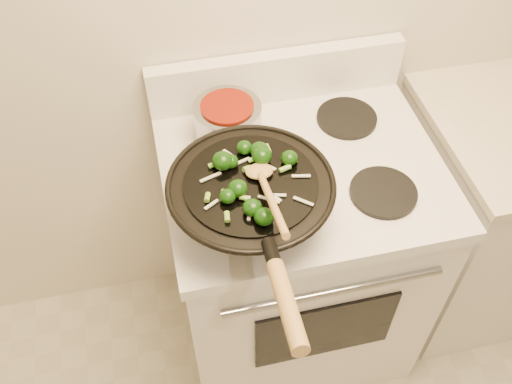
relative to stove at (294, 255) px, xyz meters
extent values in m
cube|color=white|center=(0.00, 0.00, -0.03)|extent=(0.76, 0.64, 0.88)
cube|color=white|center=(0.00, 0.00, 0.43)|extent=(0.78, 0.66, 0.04)
cube|color=white|center=(0.00, 0.30, 0.53)|extent=(0.78, 0.05, 0.16)
cylinder|color=#93979B|center=(0.00, -0.33, 0.31)|extent=(0.60, 0.02, 0.02)
cube|color=black|center=(0.00, -0.33, 0.08)|extent=(0.42, 0.01, 0.28)
cylinder|color=black|center=(-0.18, -0.15, 0.46)|extent=(0.18, 0.18, 0.01)
cylinder|color=black|center=(0.18, -0.15, 0.46)|extent=(0.18, 0.18, 0.01)
cylinder|color=black|center=(-0.18, 0.15, 0.46)|extent=(0.18, 0.18, 0.01)
cylinder|color=black|center=(0.18, 0.15, 0.46)|extent=(0.18, 0.18, 0.01)
torus|color=black|center=(-0.18, -0.15, 0.58)|extent=(0.41, 0.41, 0.01)
cylinder|color=black|center=(-0.18, -0.15, 0.58)|extent=(0.32, 0.32, 0.01)
cylinder|color=black|center=(-0.19, -0.38, 0.62)|extent=(0.03, 0.07, 0.04)
cylinder|color=#AA8143|center=(-0.19, -0.52, 0.65)|extent=(0.04, 0.22, 0.07)
ellipsoid|color=black|center=(-0.24, -0.09, 0.61)|extent=(0.05, 0.05, 0.04)
cylinder|color=#598B32|center=(-0.22, -0.09, 0.59)|extent=(0.01, 0.02, 0.01)
ellipsoid|color=black|center=(-0.24, -0.20, 0.60)|extent=(0.04, 0.04, 0.03)
ellipsoid|color=black|center=(-0.22, -0.18, 0.61)|extent=(0.05, 0.05, 0.04)
ellipsoid|color=black|center=(-0.07, -0.11, 0.60)|extent=(0.04, 0.04, 0.04)
cylinder|color=#598B32|center=(-0.06, -0.11, 0.59)|extent=(0.02, 0.02, 0.02)
ellipsoid|color=black|center=(-0.22, -0.09, 0.60)|extent=(0.04, 0.04, 0.03)
ellipsoid|color=black|center=(-0.17, -0.05, 0.60)|extent=(0.04, 0.04, 0.03)
ellipsoid|color=black|center=(-0.14, -0.07, 0.61)|extent=(0.05, 0.05, 0.04)
cylinder|color=#598B32|center=(-0.13, -0.07, 0.59)|extent=(0.02, 0.02, 0.02)
ellipsoid|color=black|center=(-0.14, -0.09, 0.61)|extent=(0.05, 0.05, 0.04)
ellipsoid|color=black|center=(-0.20, -0.24, 0.60)|extent=(0.04, 0.04, 0.04)
ellipsoid|color=black|center=(-0.18, -0.28, 0.60)|extent=(0.05, 0.05, 0.04)
cylinder|color=#598B32|center=(-0.16, -0.28, 0.59)|extent=(0.02, 0.02, 0.02)
cube|color=silver|center=(-0.14, -0.21, 0.59)|extent=(0.03, 0.04, 0.00)
cube|color=silver|center=(-0.13, -0.21, 0.59)|extent=(0.04, 0.02, 0.00)
cube|color=silver|center=(-0.07, -0.24, 0.59)|extent=(0.04, 0.04, 0.00)
cube|color=silver|center=(-0.15, -0.22, 0.59)|extent=(0.05, 0.04, 0.00)
cube|color=silver|center=(-0.21, -0.19, 0.59)|extent=(0.04, 0.02, 0.00)
cube|color=silver|center=(-0.06, -0.16, 0.59)|extent=(0.05, 0.02, 0.00)
cube|color=silver|center=(-0.20, -0.24, 0.59)|extent=(0.02, 0.05, 0.00)
cube|color=silver|center=(-0.28, -0.20, 0.59)|extent=(0.04, 0.03, 0.00)
cube|color=silver|center=(-0.27, -0.12, 0.59)|extent=(0.06, 0.02, 0.00)
cube|color=silver|center=(-0.19, -0.08, 0.59)|extent=(0.04, 0.02, 0.00)
cube|color=silver|center=(-0.21, -0.05, 0.59)|extent=(0.03, 0.04, 0.00)
cube|color=silver|center=(-0.13, -0.11, 0.59)|extent=(0.04, 0.04, 0.00)
cylinder|color=#71AC37|center=(-0.24, -0.18, 0.59)|extent=(0.01, 0.02, 0.01)
cylinder|color=#71AC37|center=(-0.18, -0.11, 0.59)|extent=(0.03, 0.03, 0.02)
cylinder|color=#71AC37|center=(-0.26, -0.08, 0.59)|extent=(0.02, 0.03, 0.02)
cylinder|color=#71AC37|center=(-0.09, -0.13, 0.59)|extent=(0.03, 0.02, 0.01)
cylinder|color=#71AC37|center=(-0.12, -0.06, 0.59)|extent=(0.02, 0.02, 0.01)
cylinder|color=#71AC37|center=(-0.16, -0.09, 0.59)|extent=(0.01, 0.02, 0.01)
cylinder|color=#71AC37|center=(-0.26, -0.25, 0.59)|extent=(0.03, 0.02, 0.02)
cylinder|color=#71AC37|center=(-0.29, -0.18, 0.59)|extent=(0.03, 0.03, 0.02)
cylinder|color=#71AC37|center=(-0.21, -0.20, 0.59)|extent=(0.02, 0.03, 0.02)
sphere|color=beige|center=(-0.14, -0.13, 0.59)|extent=(0.01, 0.01, 0.01)
sphere|color=beige|center=(-0.18, -0.24, 0.59)|extent=(0.01, 0.01, 0.01)
sphere|color=beige|center=(-0.20, -0.18, 0.59)|extent=(0.01, 0.01, 0.01)
sphere|color=beige|center=(-0.12, -0.07, 0.59)|extent=(0.01, 0.01, 0.01)
sphere|color=beige|center=(-0.25, -0.08, 0.59)|extent=(0.01, 0.01, 0.01)
ellipsoid|color=#AA8143|center=(-0.15, -0.13, 0.60)|extent=(0.07, 0.06, 0.02)
cylinder|color=#AA8143|center=(-0.16, -0.27, 0.65)|extent=(0.03, 0.27, 0.12)
cylinder|color=#93979B|center=(-0.18, 0.15, 0.52)|extent=(0.19, 0.19, 0.11)
cylinder|color=#6C1105|center=(-0.18, 0.15, 0.57)|extent=(0.15, 0.15, 0.01)
cylinder|color=black|center=(-0.15, 0.00, 0.56)|extent=(0.05, 0.12, 0.02)
camera|label=1|loc=(-0.37, -1.04, 1.61)|focal=40.00mm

